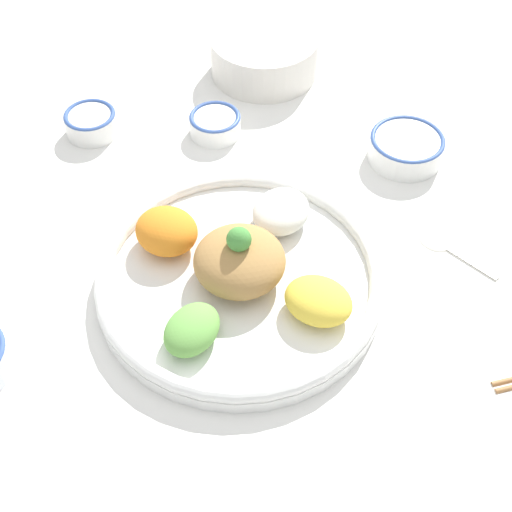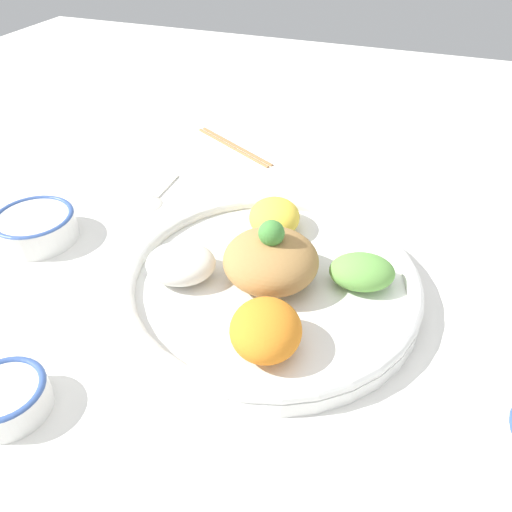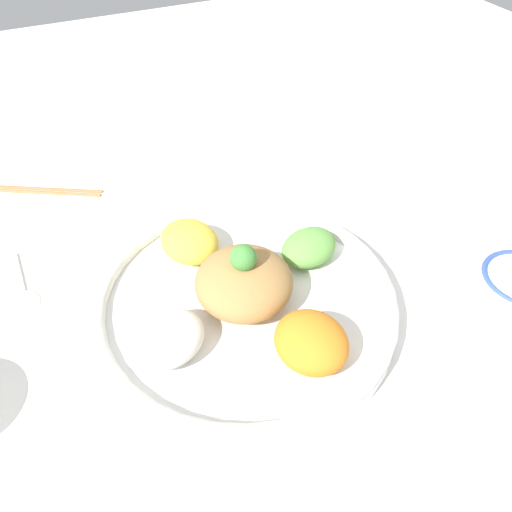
{
  "view_description": "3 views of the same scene",
  "coord_description": "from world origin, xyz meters",
  "views": [
    {
      "loc": [
        0.47,
        -0.43,
        0.75
      ],
      "look_at": [
        0.05,
        -0.03,
        0.07
      ],
      "focal_mm": 50.0,
      "sensor_mm": 36.0,
      "label": 1
    },
    {
      "loc": [
        -0.43,
        -0.19,
        0.44
      ],
      "look_at": [
        0.03,
        -0.02,
        0.05
      ],
      "focal_mm": 35.0,
      "sensor_mm": 36.0,
      "label": 2
    },
    {
      "loc": [
        -0.35,
        0.12,
        0.49
      ],
      "look_at": [
        0.03,
        -0.05,
        0.09
      ],
      "focal_mm": 35.0,
      "sensor_mm": 36.0,
      "label": 3
    }
  ],
  "objects": [
    {
      "name": "sauce_bowl_red",
      "position": [
        -0.23,
        0.15,
        0.02
      ],
      "size": [
        0.08,
        0.08,
        0.03
      ],
      "color": "white",
      "rests_on": "ground_plane"
    },
    {
      "name": "ground_plane",
      "position": [
        0.0,
        0.0,
        0.0
      ],
      "size": [
        2.4,
        2.4,
        0.0
      ],
      "primitive_type": "plane",
      "color": "white"
    },
    {
      "name": "side_serving_bowl",
      "position": [
        -0.29,
        0.32,
        0.04
      ],
      "size": [
        0.19,
        0.19,
        0.07
      ],
      "color": "silver",
      "rests_on": "ground_plane"
    },
    {
      "name": "rice_bowl_plain",
      "position": [
        0.02,
        0.32,
        0.02
      ],
      "size": [
        0.12,
        0.12,
        0.04
      ],
      "color": "white",
      "rests_on": "ground_plane"
    },
    {
      "name": "salad_platter",
      "position": [
        0.03,
        -0.04,
        0.03
      ],
      "size": [
        0.38,
        0.38,
        0.11
      ],
      "color": "white",
      "rests_on": "ground_plane"
    },
    {
      "name": "sauce_bowl_dark",
      "position": [
        -0.37,
        0.01,
        0.02
      ],
      "size": [
        0.08,
        0.08,
        0.04
      ],
      "color": "white",
      "rests_on": "ground_plane"
    },
    {
      "name": "serving_spoon_main",
      "position": [
        0.18,
        0.22,
        0.0
      ],
      "size": [
        0.13,
        0.05,
        0.01
      ],
      "rotation": [
        0.0,
        0.0,
        0.04
      ],
      "color": "beige",
      "rests_on": "ground_plane"
    }
  ]
}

